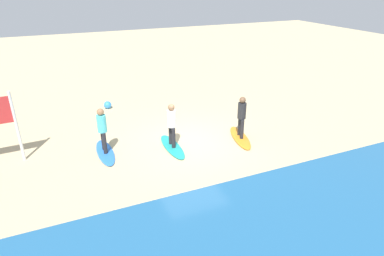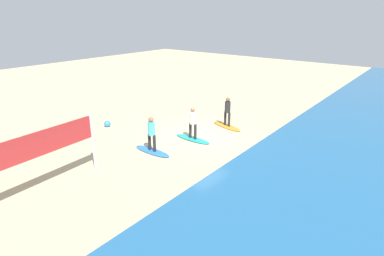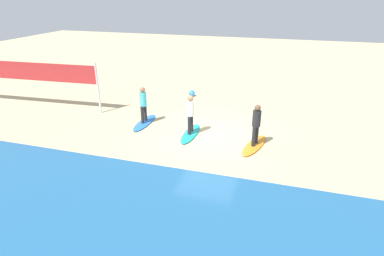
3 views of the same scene
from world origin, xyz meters
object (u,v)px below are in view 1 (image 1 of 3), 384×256
Objects in this scene: surfboard_teal at (172,147)px; surfer_teal at (172,122)px; surfer_orange at (242,114)px; beach_ball at (108,105)px; surfboard_blue at (105,152)px; surfer_blue at (102,127)px; surfboard_orange at (240,137)px.

surfboard_teal is 1.28× the size of surfer_teal.
surfer_orange is 6.87m from beach_ball.
surfboard_teal is at bearing -7.13° from surfer_teal.
surfer_blue reaches higher than surfboard_blue.
surfboard_teal is 1.28× the size of surfer_blue.
beach_ball is at bearing -101.64° from surfer_blue.
surfer_blue is (5.10, -0.89, 0.00)m from surfer_orange.
surfer_teal reaches higher than surfboard_blue.
beach_ball is at bearing -52.25° from surfer_orange.
surfer_orange reaches higher than surfboard_blue.
surfboard_orange is 5.82× the size of beach_ball.
surfboard_orange is 1.00× the size of surfboard_blue.
surfer_orange is 1.00× the size of surfer_blue.
surfboard_orange is at bearing 83.29° from surfboard_teal.
beach_ball is (1.45, -5.05, -0.86)m from surfer_teal.
beach_ball reaches higher than surfboard_teal.
surfer_orange is 4.55× the size of beach_ball.
surfboard_orange and surfboard_blue have the same top height.
surfboard_blue is 5.82× the size of beach_ball.
surfboard_orange is 2.92m from surfer_teal.
surfer_orange is at bearing 127.75° from beach_ball.
surfer_orange is at bearing -61.50° from surfboard_orange.
beach_ball is (4.17, -5.39, 0.14)m from surfboard_orange.
surfboard_teal is at bearing 106.05° from beach_ball.
beach_ball is at bearing -163.45° from surfboard_teal.
surfer_orange reaches higher than beach_ball.
surfboard_orange is 2.74m from surfboard_teal.
surfer_blue reaches higher than beach_ball.
beach_ball is (-0.93, -4.50, 0.14)m from surfboard_blue.
surfboard_orange is at bearing 80.48° from surfboard_blue.
surfer_orange is at bearing 80.48° from surfboard_blue.
surfer_teal is (2.72, -0.34, 0.00)m from surfer_orange.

